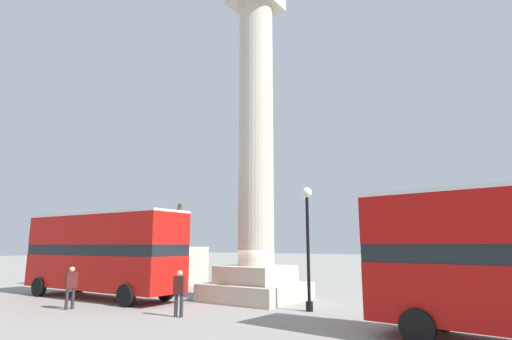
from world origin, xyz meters
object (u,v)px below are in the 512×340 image
at_px(bus_a, 102,251).
at_px(street_lamp, 308,235).
at_px(equestrian_statue, 178,262).
at_px(pedestrian_near_lamp, 71,285).
at_px(monument_column, 256,160).
at_px(pedestrian_by_plinth, 179,290).

height_order(bus_a, street_lamp, street_lamp).
bearing_deg(bus_a, equestrian_statue, 104.16).
xyz_separation_m(street_lamp, pedestrian_near_lamp, (-8.90, -5.45, -2.17)).
distance_m(monument_column, pedestrian_by_plinth, 8.42).
height_order(monument_column, pedestrian_near_lamp, monument_column).
relative_size(bus_a, pedestrian_near_lamp, 5.62).
bearing_deg(street_lamp, pedestrian_by_plinth, -131.18).
height_order(monument_column, pedestrian_by_plinth, monument_column).
bearing_deg(street_lamp, bus_a, -167.09).
height_order(monument_column, bus_a, monument_column).
relative_size(street_lamp, pedestrian_near_lamp, 2.93).
xyz_separation_m(bus_a, pedestrian_by_plinth, (7.41, -1.59, -1.44)).
height_order(equestrian_statue, street_lamp, equestrian_statue).
bearing_deg(pedestrian_near_lamp, monument_column, -25.08).
bearing_deg(bus_a, street_lamp, 10.66).
height_order(bus_a, pedestrian_by_plinth, bus_a).
bearing_deg(bus_a, monument_column, 27.12).
bearing_deg(pedestrian_by_plinth, equestrian_statue, -58.25).
bearing_deg(bus_a, pedestrian_near_lamp, -56.63).
distance_m(monument_column, street_lamp, 5.75).
xyz_separation_m(monument_column, equestrian_statue, (-9.55, 3.90, -5.69)).
xyz_separation_m(monument_column, bus_a, (-7.21, -4.05, -4.81)).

